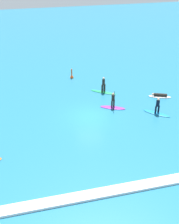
{
  "coord_description": "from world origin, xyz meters",
  "views": [
    {
      "loc": [
        -6.41,
        -24.78,
        14.68
      ],
      "look_at": [
        0.0,
        0.0,
        0.5
      ],
      "focal_mm": 48.35,
      "sensor_mm": 36.0,
      "label": 1
    }
  ],
  "objects_px": {
    "surfer_on_green_board": "(103,88)",
    "surfer_on_blue_board": "(157,110)",
    "marker_buoy": "(72,76)",
    "surfer_on_purple_board": "(113,104)",
    "surfer_on_white_board": "(160,96)"
  },
  "relations": [
    {
      "from": "surfer_on_purple_board",
      "to": "surfer_on_white_board",
      "type": "bearing_deg",
      "value": 38.54
    },
    {
      "from": "surfer_on_purple_board",
      "to": "surfer_on_blue_board",
      "type": "height_order",
      "value": "surfer_on_purple_board"
    },
    {
      "from": "surfer_on_white_board",
      "to": "surfer_on_green_board",
      "type": "height_order",
      "value": "surfer_on_green_board"
    },
    {
      "from": "surfer_on_blue_board",
      "to": "marker_buoy",
      "type": "distance_m",
      "value": 12.82
    },
    {
      "from": "surfer_on_blue_board",
      "to": "surfer_on_green_board",
      "type": "bearing_deg",
      "value": -11.81
    },
    {
      "from": "surfer_on_green_board",
      "to": "surfer_on_blue_board",
      "type": "xyz_separation_m",
      "value": [
        3.71,
        -6.07,
        -0.04
      ]
    },
    {
      "from": "surfer_on_green_board",
      "to": "surfer_on_blue_board",
      "type": "height_order",
      "value": "surfer_on_green_board"
    },
    {
      "from": "surfer_on_white_board",
      "to": "surfer_on_green_board",
      "type": "distance_m",
      "value": 6.31
    },
    {
      "from": "surfer_on_white_board",
      "to": "marker_buoy",
      "type": "relative_size",
      "value": 1.92
    },
    {
      "from": "surfer_on_purple_board",
      "to": "surfer_on_green_board",
      "type": "xyz_separation_m",
      "value": [
        0.14,
        3.83,
        0.08
      ]
    },
    {
      "from": "surfer_on_white_board",
      "to": "surfer_on_blue_board",
      "type": "xyz_separation_m",
      "value": [
        -1.99,
        -3.42,
        0.31
      ]
    },
    {
      "from": "surfer_on_white_board",
      "to": "surfer_on_purple_board",
      "type": "bearing_deg",
      "value": 34.24
    },
    {
      "from": "surfer_on_blue_board",
      "to": "surfer_on_purple_board",
      "type": "bearing_deg",
      "value": 16.54
    },
    {
      "from": "marker_buoy",
      "to": "surfer_on_green_board",
      "type": "bearing_deg",
      "value": -62.65
    },
    {
      "from": "marker_buoy",
      "to": "surfer_on_blue_board",
      "type": "bearing_deg",
      "value": -60.38
    }
  ]
}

